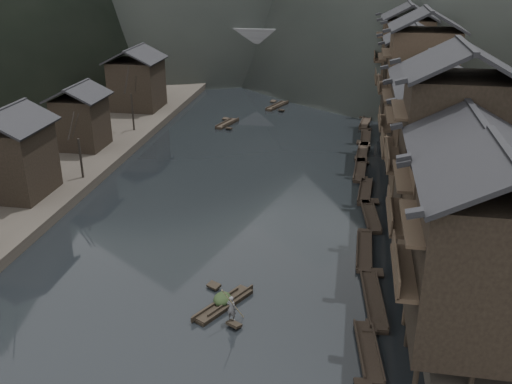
# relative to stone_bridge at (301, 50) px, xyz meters

# --- Properties ---
(water) EXTENTS (300.00, 300.00, 0.00)m
(water) POSITION_rel_stone_bridge_xyz_m (0.00, -72.00, -5.11)
(water) COLOR black
(water) RESTS_ON ground
(left_bank) EXTENTS (40.00, 200.00, 1.20)m
(left_bank) POSITION_rel_stone_bridge_xyz_m (-35.00, -32.00, -4.51)
(left_bank) COLOR #2D2823
(left_bank) RESTS_ON ground
(stilt_houses) EXTENTS (9.00, 67.60, 16.71)m
(stilt_houses) POSITION_rel_stone_bridge_xyz_m (17.28, -52.34, 4.03)
(stilt_houses) COLOR black
(stilt_houses) RESTS_ON ground
(left_houses) EXTENTS (8.10, 53.20, 8.73)m
(left_houses) POSITION_rel_stone_bridge_xyz_m (-20.50, -51.88, 0.55)
(left_houses) COLOR black
(left_houses) RESTS_ON left_bank
(bare_trees) EXTENTS (3.80, 45.71, 7.59)m
(bare_trees) POSITION_rel_stone_bridge_xyz_m (-17.00, -62.65, 1.11)
(bare_trees) COLOR black
(bare_trees) RESTS_ON left_bank
(moored_sampans) EXTENTS (2.71, 73.71, 0.47)m
(moored_sampans) POSITION_rel_stone_bridge_xyz_m (11.96, -45.58, -4.91)
(moored_sampans) COLOR black
(moored_sampans) RESTS_ON water
(midriver_boats) EXTENTS (8.16, 26.20, 0.45)m
(midriver_boats) POSITION_rel_stone_bridge_xyz_m (-3.05, -22.75, -4.91)
(midriver_boats) COLOR black
(midriver_boats) RESTS_ON water
(stone_bridge) EXTENTS (40.00, 6.00, 9.00)m
(stone_bridge) POSITION_rel_stone_bridge_xyz_m (0.00, 0.00, 0.00)
(stone_bridge) COLOR #4C4C4F
(stone_bridge) RESTS_ON ground
(hero_sampan) EXTENTS (3.45, 5.19, 0.44)m
(hero_sampan) POSITION_rel_stone_bridge_xyz_m (2.34, -75.44, -4.91)
(hero_sampan) COLOR black
(hero_sampan) RESTS_ON water
(cargo_heap) EXTENTS (1.20, 1.57, 0.72)m
(cargo_heap) POSITION_rel_stone_bridge_xyz_m (2.22, -75.22, -4.31)
(cargo_heap) COLOR black
(cargo_heap) RESTS_ON hero_sampan
(boatman) EXTENTS (0.74, 0.59, 1.79)m
(boatman) POSITION_rel_stone_bridge_xyz_m (3.27, -77.10, -3.78)
(boatman) COLOR #515153
(boatman) RESTS_ON hero_sampan
(bamboo_pole) EXTENTS (1.20, 1.94, 3.46)m
(bamboo_pole) POSITION_rel_stone_bridge_xyz_m (3.47, -77.10, -1.15)
(bamboo_pole) COLOR #8C7A51
(bamboo_pole) RESTS_ON boatman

